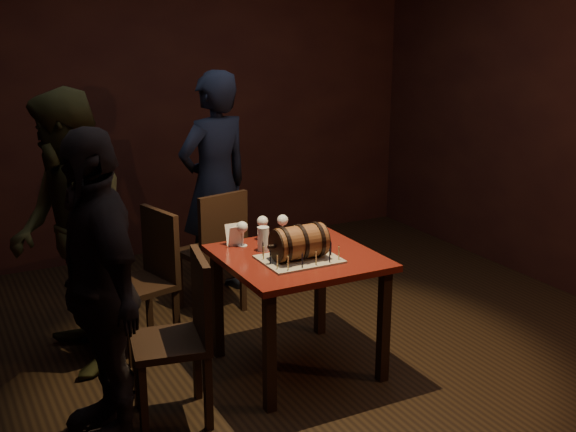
{
  "coord_description": "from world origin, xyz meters",
  "views": [
    {
      "loc": [
        -1.96,
        -3.74,
        2.17
      ],
      "look_at": [
        0.01,
        0.05,
        0.95
      ],
      "focal_mm": 45.0,
      "sensor_mm": 36.0,
      "label": 1
    }
  ],
  "objects_px": {
    "pint_of_ale": "(263,239)",
    "chair_back": "(216,246)",
    "wine_glass_mid": "(263,223)",
    "chair_left_rear": "(149,273)",
    "pub_table": "(298,272)",
    "wine_glass_left": "(242,228)",
    "wine_glass_right": "(283,221)",
    "person_left_front": "(99,288)",
    "person_back": "(215,185)",
    "barrel_cake": "(299,242)",
    "chair_left_front": "(184,329)",
    "person_left_rear": "(69,234)"
  },
  "relations": [
    {
      "from": "pub_table",
      "to": "person_back",
      "type": "relative_size",
      "value": 0.51
    },
    {
      "from": "pub_table",
      "to": "person_back",
      "type": "distance_m",
      "value": 1.44
    },
    {
      "from": "person_back",
      "to": "person_left_rear",
      "type": "xyz_separation_m",
      "value": [
        -1.25,
        -0.75,
        -0.0
      ]
    },
    {
      "from": "pub_table",
      "to": "chair_back",
      "type": "bearing_deg",
      "value": 96.63
    },
    {
      "from": "barrel_cake",
      "to": "chair_left_front",
      "type": "height_order",
      "value": "barrel_cake"
    },
    {
      "from": "pub_table",
      "to": "chair_left_rear",
      "type": "bearing_deg",
      "value": 135.22
    },
    {
      "from": "wine_glass_mid",
      "to": "chair_back",
      "type": "bearing_deg",
      "value": 94.86
    },
    {
      "from": "wine_glass_mid",
      "to": "wine_glass_right",
      "type": "relative_size",
      "value": 1.0
    },
    {
      "from": "pub_table",
      "to": "wine_glass_right",
      "type": "relative_size",
      "value": 5.59
    },
    {
      "from": "barrel_cake",
      "to": "chair_left_rear",
      "type": "xyz_separation_m",
      "value": [
        -0.68,
        0.81,
        -0.34
      ]
    },
    {
      "from": "wine_glass_mid",
      "to": "person_left_front",
      "type": "relative_size",
      "value": 0.1
    },
    {
      "from": "chair_left_rear",
      "to": "wine_glass_mid",
      "type": "bearing_deg",
      "value": -28.31
    },
    {
      "from": "barrel_cake",
      "to": "wine_glass_mid",
      "type": "height_order",
      "value": "barrel_cake"
    },
    {
      "from": "wine_glass_left",
      "to": "person_left_front",
      "type": "height_order",
      "value": "person_left_front"
    },
    {
      "from": "pub_table",
      "to": "pint_of_ale",
      "type": "bearing_deg",
      "value": 131.55
    },
    {
      "from": "wine_glass_left",
      "to": "pint_of_ale",
      "type": "distance_m",
      "value": 0.17
    },
    {
      "from": "chair_back",
      "to": "person_back",
      "type": "distance_m",
      "value": 0.54
    },
    {
      "from": "wine_glass_right",
      "to": "wine_glass_left",
      "type": "bearing_deg",
      "value": -175.83
    },
    {
      "from": "barrel_cake",
      "to": "chair_left_rear",
      "type": "bearing_deg",
      "value": 130.23
    },
    {
      "from": "pub_table",
      "to": "person_back",
      "type": "bearing_deg",
      "value": 88.57
    },
    {
      "from": "wine_glass_right",
      "to": "chair_back",
      "type": "distance_m",
      "value": 0.81
    },
    {
      "from": "barrel_cake",
      "to": "pint_of_ale",
      "type": "distance_m",
      "value": 0.28
    },
    {
      "from": "person_back",
      "to": "person_left_front",
      "type": "distance_m",
      "value": 2.05
    },
    {
      "from": "wine_glass_left",
      "to": "person_left_rear",
      "type": "xyz_separation_m",
      "value": [
        -0.98,
        0.36,
        0.01
      ]
    },
    {
      "from": "person_left_rear",
      "to": "barrel_cake",
      "type": "bearing_deg",
      "value": 56.49
    },
    {
      "from": "pint_of_ale",
      "to": "person_back",
      "type": "bearing_deg",
      "value": 81.54
    },
    {
      "from": "barrel_cake",
      "to": "person_left_rear",
      "type": "xyz_separation_m",
      "value": [
        -1.17,
        0.75,
        0.01
      ]
    },
    {
      "from": "wine_glass_right",
      "to": "person_back",
      "type": "distance_m",
      "value": 1.09
    },
    {
      "from": "chair_left_rear",
      "to": "chair_left_front",
      "type": "distance_m",
      "value": 0.94
    },
    {
      "from": "barrel_cake",
      "to": "person_left_front",
      "type": "bearing_deg",
      "value": -175.36
    },
    {
      "from": "pint_of_ale",
      "to": "person_back",
      "type": "height_order",
      "value": "person_back"
    },
    {
      "from": "wine_glass_right",
      "to": "chair_back",
      "type": "height_order",
      "value": "chair_back"
    },
    {
      "from": "pub_table",
      "to": "chair_back",
      "type": "distance_m",
      "value": 1.05
    },
    {
      "from": "pub_table",
      "to": "pint_of_ale",
      "type": "relative_size",
      "value": 6.0
    },
    {
      "from": "wine_glass_right",
      "to": "person_back",
      "type": "xyz_separation_m",
      "value": [
        -0.03,
        1.09,
        0.01
      ]
    },
    {
      "from": "wine_glass_right",
      "to": "person_left_front",
      "type": "height_order",
      "value": "person_left_front"
    },
    {
      "from": "wine_glass_mid",
      "to": "chair_left_rear",
      "type": "relative_size",
      "value": 0.17
    },
    {
      "from": "wine_glass_left",
      "to": "chair_left_rear",
      "type": "bearing_deg",
      "value": 140.26
    },
    {
      "from": "pint_of_ale",
      "to": "chair_back",
      "type": "height_order",
      "value": "chair_back"
    },
    {
      "from": "chair_left_front",
      "to": "wine_glass_right",
      "type": "bearing_deg",
      "value": 31.9
    },
    {
      "from": "pub_table",
      "to": "chair_left_rear",
      "type": "relative_size",
      "value": 0.97
    },
    {
      "from": "person_back",
      "to": "wine_glass_mid",
      "type": "bearing_deg",
      "value": 68.94
    },
    {
      "from": "person_back",
      "to": "wine_glass_right",
      "type": "bearing_deg",
      "value": 75.8
    },
    {
      "from": "wine_glass_right",
      "to": "person_back",
      "type": "bearing_deg",
      "value": 91.53
    },
    {
      "from": "wine_glass_right",
      "to": "wine_glass_mid",
      "type": "bearing_deg",
      "value": 165.31
    },
    {
      "from": "wine_glass_mid",
      "to": "pint_of_ale",
      "type": "xyz_separation_m",
      "value": [
        -0.09,
        -0.19,
        -0.04
      ]
    },
    {
      "from": "pub_table",
      "to": "wine_glass_mid",
      "type": "distance_m",
      "value": 0.43
    },
    {
      "from": "pub_table",
      "to": "wine_glass_left",
      "type": "distance_m",
      "value": 0.45
    },
    {
      "from": "wine_glass_left",
      "to": "wine_glass_mid",
      "type": "distance_m",
      "value": 0.18
    },
    {
      "from": "person_left_front",
      "to": "wine_glass_mid",
      "type": "bearing_deg",
      "value": 111.96
    }
  ]
}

